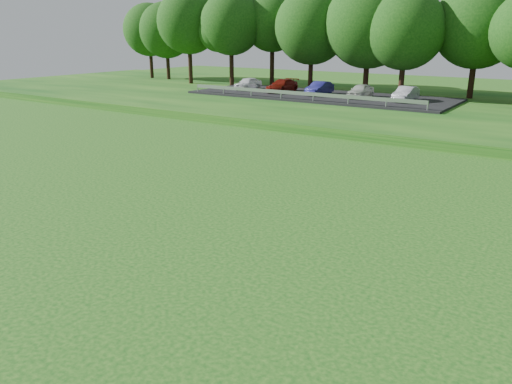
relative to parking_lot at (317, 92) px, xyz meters
The scene contains 1 object.
parking_lot is the anchor object (origin of this frame).
Camera 1 is at (-2.97, -8.76, 6.18)m, focal length 35.00 mm.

